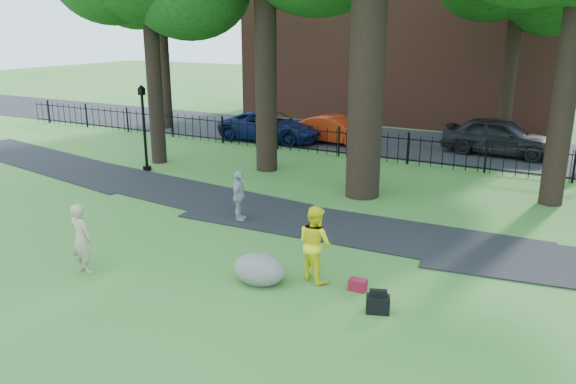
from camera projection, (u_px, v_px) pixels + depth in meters
The scene contains 15 objects.
ground at pixel (248, 276), 12.50m from camera, with size 120.00×120.00×0.00m, color #377127.
footpath at pixel (355, 230), 15.34m from camera, with size 36.00×2.60×0.03m, color black.
street at pixel (432, 146), 26.00m from camera, with size 80.00×7.00×0.02m, color black.
iron_fence at pixel (408, 149), 22.46m from camera, with size 44.00×0.04×1.20m.
brick_building at pixel (407, 14), 32.86m from camera, with size 18.00×8.00×12.00m, color brown.
woman at pixel (81, 238), 12.48m from camera, with size 0.59×0.39×1.62m, color tan.
man at pixel (315, 243), 12.11m from camera, with size 0.82×0.64×1.69m, color yellow.
pedestrian at pixel (239, 196), 15.87m from camera, with size 0.85×0.36×1.46m, color #A8A7AC.
boulder at pixel (259, 267), 12.12m from camera, with size 1.18×0.89×0.69m, color #666355.
lamppost at pixel (144, 129), 21.19m from camera, with size 0.32×0.32×3.27m.
backpack at pixel (378, 304), 10.87m from camera, with size 0.45×0.28×0.34m, color black.
red_bag at pixel (358, 285), 11.79m from camera, with size 0.36×0.23×0.25m, color maroon.
red_sedan at pixel (336, 130), 26.40m from camera, with size 1.37×3.94×1.30m, color #B62B0E.
navy_van at pixel (271, 126), 27.05m from camera, with size 2.33×5.06×1.41m, color #0E1946.
grey_car at pixel (499, 136), 24.00m from camera, with size 1.90×4.72×1.61m, color black.
Camera 1 is at (6.23, -9.65, 5.35)m, focal length 35.00 mm.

